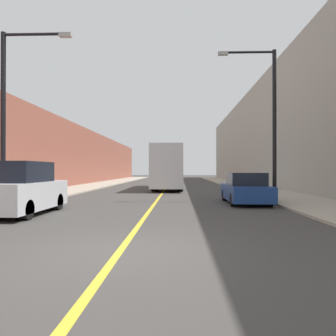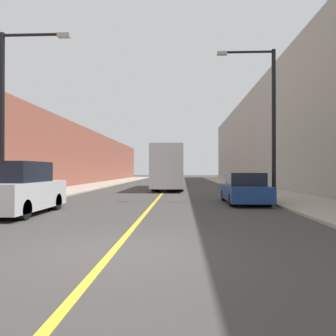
{
  "view_description": "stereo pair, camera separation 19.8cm",
  "coord_description": "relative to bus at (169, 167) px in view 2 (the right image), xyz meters",
  "views": [
    {
      "loc": [
        1.21,
        -6.62,
        1.66
      ],
      "look_at": [
        0.45,
        15.42,
        1.79
      ],
      "focal_mm": 35.0,
      "sensor_mm": 36.0,
      "label": 1
    },
    {
      "loc": [
        1.41,
        -6.61,
        1.66
      ],
      "look_at": [
        0.45,
        15.42,
        1.79
      ],
      "focal_mm": 35.0,
      "sensor_mm": 36.0,
      "label": 2
    }
  ],
  "objects": [
    {
      "name": "street_lamp_left",
      "position": [
        -6.01,
        -15.41,
        2.37
      ],
      "size": [
        2.93,
        0.24,
        7.21
      ],
      "color": "black",
      "rests_on": "sidewalk_left"
    },
    {
      "name": "sidewalk_left",
      "position": [
        -7.83,
        8.06,
        -1.85
      ],
      "size": [
        3.68,
        72.0,
        0.1
      ],
      "primitive_type": "cube",
      "color": "#A89E8C",
      "rests_on": "ground"
    },
    {
      "name": "road_center_line",
      "position": [
        -0.28,
        8.06,
        -1.9
      ],
      "size": [
        0.16,
        72.0,
        0.01
      ],
      "primitive_type": "cube",
      "color": "gold",
      "rests_on": "ground"
    },
    {
      "name": "building_row_left",
      "position": [
        -11.67,
        8.06,
        1.31
      ],
      "size": [
        4.0,
        72.0,
        6.42
      ],
      "primitive_type": "cube",
      "color": "brown",
      "rests_on": "ground"
    },
    {
      "name": "car_right_near",
      "position": [
        4.2,
        -12.27,
        -1.22
      ],
      "size": [
        1.88,
        4.52,
        1.52
      ],
      "color": "navy",
      "rests_on": "ground"
    },
    {
      "name": "bus",
      "position": [
        0.0,
        0.0,
        0.0
      ],
      "size": [
        2.43,
        11.23,
        3.58
      ],
      "color": "silver",
      "rests_on": "ground"
    },
    {
      "name": "building_row_right",
      "position": [
        11.11,
        8.06,
        3.58
      ],
      "size": [
        4.0,
        72.0,
        10.97
      ],
      "primitive_type": "cube",
      "color": "gray",
      "rests_on": "ground"
    },
    {
      "name": "parked_suv_left",
      "position": [
        -4.93,
        -16.61,
        -1.0
      ],
      "size": [
        1.87,
        4.45,
        1.97
      ],
      "color": "silver",
      "rests_on": "ground"
    },
    {
      "name": "ground_plane",
      "position": [
        -0.28,
        -21.94,
        -1.91
      ],
      "size": [
        200.0,
        200.0,
        0.0
      ],
      "primitive_type": "plane",
      "color": "#3F3D3A"
    },
    {
      "name": "street_lamp_right",
      "position": [
        5.46,
        -11.92,
        2.58
      ],
      "size": [
        2.93,
        0.24,
        7.62
      ],
      "color": "black",
      "rests_on": "sidewalk_right"
    },
    {
      "name": "sidewalk_right",
      "position": [
        7.27,
        8.06,
        -1.85
      ],
      "size": [
        3.68,
        72.0,
        0.1
      ],
      "primitive_type": "cube",
      "color": "#A89E8C",
      "rests_on": "ground"
    }
  ]
}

